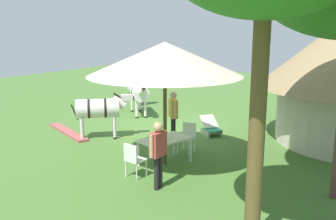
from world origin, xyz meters
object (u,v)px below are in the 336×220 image
Objects in this scene: patio_chair_east_end at (188,135)px; guest_beside_umbrella at (158,149)px; patio_chair_west_end at (134,158)px; shade_umbrella at (165,59)px; standing_watcher at (142,84)px; striped_lounge_chair at (211,128)px; zebra_nearest_camera at (138,92)px; patio_dining_table at (165,141)px; zebra_by_umbrella at (99,109)px; guest_behind_table at (173,112)px.

patio_chair_east_end is 2.87m from guest_beside_umbrella.
patio_chair_west_end is 0.55× the size of guest_beside_umbrella.
standing_watcher is at bearing -137.51° from shade_umbrella.
zebra_nearest_camera reaches higher than striped_lounge_chair.
guest_beside_umbrella is 7.76m from zebra_nearest_camera.
shade_umbrella is 2.27m from patio_dining_table.
zebra_by_umbrella reaches higher than patio_chair_west_end.
guest_behind_table is at bearing 13.37° from striped_lounge_chair.
guest_beside_umbrella is at bearing -17.96° from guest_behind_table.
zebra_by_umbrella is (2.48, -2.95, 0.77)m from striped_lounge_chair.
patio_chair_west_end is 0.52× the size of standing_watcher.
shade_umbrella is 2.40× the size of standing_watcher.
patio_dining_table is 8.09m from standing_watcher.
shade_umbrella reaches higher than patio_chair_west_end.
patio_chair_west_end is (1.25, -0.11, -0.13)m from patio_dining_table.
guest_behind_table is at bearing -33.62° from patio_chair_east_end.
patio_dining_table is 1.77× the size of patio_chair_east_end.
zebra_by_umbrella is at bearing 59.26° from zebra_nearest_camera.
guest_beside_umbrella is (2.71, 0.84, 0.46)m from patio_chair_east_end.
guest_behind_table is at bearing 109.77° from patio_chair_west_end.
standing_watcher is at bearing 158.73° from zebra_by_umbrella.
striped_lounge_chair is 3.94m from zebra_by_umbrella.
standing_watcher reaches higher than patio_chair_east_end.
shade_umbrella is 2.43× the size of guest_behind_table.
patio_chair_east_end is at bearing 53.10° from zebra_by_umbrella.
guest_beside_umbrella is 0.85× the size of zebra_nearest_camera.
standing_watcher is 1.96m from zebra_nearest_camera.
zebra_nearest_camera reaches higher than patio_dining_table.
patio_dining_table reaches higher than striped_lounge_chair.
patio_chair_east_end is 2.10m from striped_lounge_chair.
guest_behind_table is at bearing 92.31° from standing_watcher.
standing_watcher reaches higher than patio_dining_table.
guest_behind_table is (-3.27, -1.73, 0.05)m from guest_beside_umbrella.
patio_chair_west_end is at bearing 86.84° from patio_chair_east_end.
guest_beside_umbrella is 0.94× the size of standing_watcher.
patio_chair_west_end is 0.54× the size of zebra_by_umbrella.
striped_lounge_chair is 4.25m from zebra_nearest_camera.
patio_dining_table is 3.39m from zebra_by_umbrella.
patio_chair_west_end reaches higher than patio_dining_table.
zebra_by_umbrella reaches higher than zebra_nearest_camera.
zebra_nearest_camera is at bearing 132.31° from patio_chair_west_end.
zebra_by_umbrella is (-0.83, -3.27, 0.37)m from patio_dining_table.
standing_watcher is at bearing 41.62° from guest_beside_umbrella.
guest_behind_table is 1.79m from striped_lounge_chair.
patio_chair_east_end is at bearing 96.45° from zebra_nearest_camera.
patio_chair_east_end is at bearing 43.07° from striped_lounge_chair.
zebra_by_umbrella reaches higher than striped_lounge_chair.
patio_chair_east_end is 0.52× the size of standing_watcher.
guest_behind_table is 1.78× the size of striped_lounge_chair.
patio_chair_west_end is 4.57m from striped_lounge_chair.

